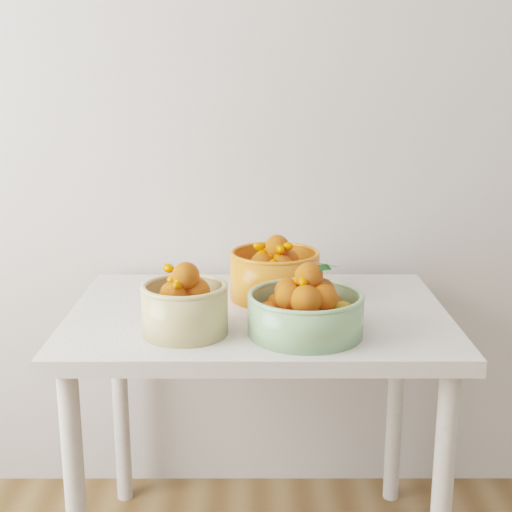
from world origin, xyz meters
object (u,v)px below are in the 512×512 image
(bowl_orange, at_px, (275,273))
(bowl_green, at_px, (306,310))
(bowl_cream, at_px, (185,307))
(table, at_px, (258,344))

(bowl_orange, bearing_deg, bowl_green, -77.00)
(bowl_cream, relative_size, bowl_orange, 0.65)
(bowl_green, height_order, bowl_orange, same)
(table, distance_m, bowl_cream, 0.30)
(bowl_cream, relative_size, bowl_green, 0.63)
(bowl_cream, height_order, bowl_orange, bowl_orange)
(bowl_green, bearing_deg, bowl_orange, 103.00)
(bowl_cream, bearing_deg, bowl_orange, 51.89)
(table, distance_m, bowl_green, 0.26)
(table, relative_size, bowl_cream, 4.62)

